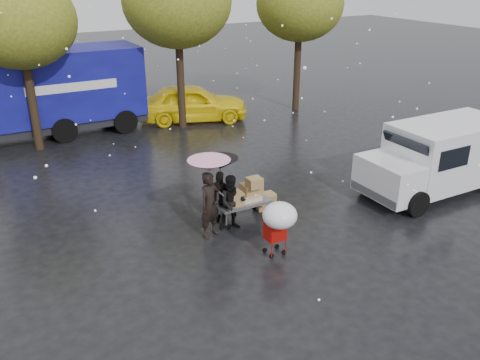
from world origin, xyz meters
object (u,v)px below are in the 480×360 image
person_pink (210,205)px  blue_truck (46,94)px  person_black (221,198)px  shopping_cart (279,218)px  vendor_cart (245,196)px  yellow_taxi (192,103)px  white_van (439,157)px

person_pink → blue_truck: bearing=80.8°
person_black → shopping_cart: (0.43, -2.27, 0.30)m
vendor_cart → yellow_taxi: yellow_taxi is taller
person_black → vendor_cart: person_black is taller
yellow_taxi → vendor_cart: bearing=-176.6°
person_black → white_van: (6.89, -1.37, 0.40)m
person_black → yellow_taxi: (3.31, 9.42, 0.07)m
yellow_taxi → person_pink: bearing=177.5°
person_black → white_van: bearing=-151.0°
shopping_cart → white_van: white_van is taller
blue_truck → vendor_cart: bearing=-71.9°
vendor_cart → blue_truck: size_ratio=0.18×
person_pink → person_black: person_pink is taller
blue_truck → yellow_taxi: (6.05, -0.86, -0.92)m
white_van → blue_truck: blue_truck is taller
vendor_cart → white_van: white_van is taller
white_van → blue_truck: 15.13m
shopping_cart → yellow_taxi: bearing=76.2°
yellow_taxi → person_black: bearing=179.4°
vendor_cart → white_van: 6.35m
blue_truck → yellow_taxi: 6.18m
shopping_cart → yellow_taxi: 12.05m
person_black → blue_truck: blue_truck is taller
person_black → blue_truck: (-2.74, 10.29, 1.00)m
person_black → shopping_cart: size_ratio=1.04×
shopping_cart → person_pink: bearing=119.8°
person_black → vendor_cart: (0.68, -0.15, -0.03)m
person_black → white_van: size_ratio=0.31×
white_van → yellow_taxi: size_ratio=1.00×
person_pink → person_black: (0.57, 0.53, -0.14)m
blue_truck → person_black: bearing=-75.1°
blue_truck → shopping_cart: bearing=-75.9°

